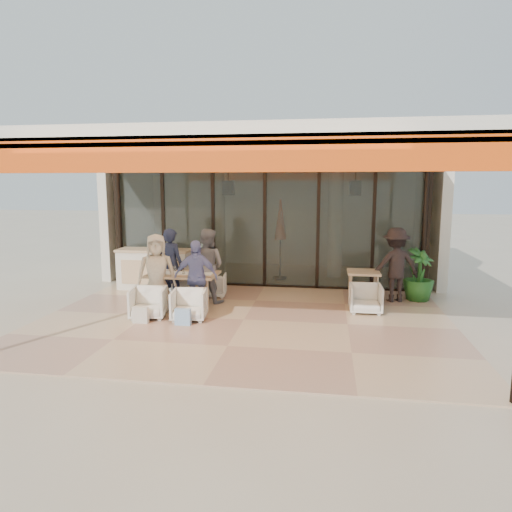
{
  "coord_description": "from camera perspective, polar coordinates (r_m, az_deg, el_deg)",
  "views": [
    {
      "loc": [
        1.57,
        -8.5,
        2.65
      ],
      "look_at": [
        0.1,
        0.9,
        1.15
      ],
      "focal_mm": 32.0,
      "sensor_mm": 36.0,
      "label": 1
    }
  ],
  "objects": [
    {
      "name": "chair_near_left",
      "position": [
        9.36,
        -13.32,
        -5.54
      ],
      "size": [
        0.78,
        0.74,
        0.69
      ],
      "primitive_type": "imported",
      "rotation": [
        0.0,
        0.0,
        0.19
      ],
      "color": "silver",
      "rests_on": "ground"
    },
    {
      "name": "diner_grey",
      "position": [
        10.29,
        -6.14,
        -1.23
      ],
      "size": [
        0.93,
        0.8,
        1.68
      ],
      "primitive_type": "imported",
      "rotation": [
        0.0,
        0.0,
        2.93
      ],
      "color": "slate",
      "rests_on": "ground"
    },
    {
      "name": "diner_navy",
      "position": [
        10.54,
        -10.56,
        -1.1
      ],
      "size": [
        0.7,
        0.55,
        1.68
      ],
      "primitive_type": "imported",
      "rotation": [
        0.0,
        0.0,
        2.86
      ],
      "color": "#1B1F3C",
      "rests_on": "ground"
    },
    {
      "name": "diner_periwinkle",
      "position": [
        9.45,
        -7.54,
        -2.62
      ],
      "size": [
        0.92,
        0.43,
        1.53
      ],
      "primitive_type": "imported",
      "rotation": [
        0.0,
        0.0,
        0.07
      ],
      "color": "#7681C5",
      "rests_on": "ground"
    },
    {
      "name": "potted_palm",
      "position": [
        11.03,
        19.68,
        -2.24
      ],
      "size": [
        0.96,
        0.96,
        1.22
      ],
      "primitive_type": "imported",
      "rotation": [
        0.0,
        0.0,
        0.76
      ],
      "color": "#1E5919",
      "rests_on": "ground"
    },
    {
      "name": "standing_woman",
      "position": [
        10.72,
        17.04,
        -1.1
      ],
      "size": [
        1.22,
        0.89,
        1.7
      ],
      "primitive_type": "imported",
      "rotation": [
        0.0,
        0.0,
        3.4
      ],
      "color": "black",
      "rests_on": "ground"
    },
    {
      "name": "tote_bag_cream",
      "position": [
        9.05,
        -14.24,
        -7.23
      ],
      "size": [
        0.3,
        0.1,
        0.34
      ],
      "primitive_type": "cube",
      "color": "silver",
      "rests_on": "ground"
    },
    {
      "name": "host_counter",
      "position": [
        11.81,
        -12.56,
        -1.6
      ],
      "size": [
        1.85,
        0.65,
        1.04
      ],
      "color": "silver",
      "rests_on": "ground"
    },
    {
      "name": "chair_far_right",
      "position": [
        10.87,
        -5.42,
        -3.52
      ],
      "size": [
        0.67,
        0.64,
        0.62
      ],
      "primitive_type": "imported",
      "rotation": [
        0.0,
        0.0,
        3.28
      ],
      "color": "silver",
      "rests_on": "ground"
    },
    {
      "name": "diner_cream",
      "position": [
        9.71,
        -12.31,
        -2.11
      ],
      "size": [
        0.93,
        0.77,
        1.64
      ],
      "primitive_type": "imported",
      "rotation": [
        0.0,
        0.0,
        0.36
      ],
      "color": "beige",
      "rests_on": "ground"
    },
    {
      "name": "interior_block",
      "position": [
        13.91,
        2.45,
        7.22
      ],
      "size": [
        9.05,
        3.62,
        3.52
      ],
      "color": "silver",
      "rests_on": "ground"
    },
    {
      "name": "terrace_floor",
      "position": [
        9.04,
        -1.52,
        -8.06
      ],
      "size": [
        8.0,
        6.0,
        0.01
      ],
      "primitive_type": "cube",
      "color": "tan",
      "rests_on": "ground"
    },
    {
      "name": "ground",
      "position": [
        9.04,
        -1.52,
        -8.09
      ],
      "size": [
        70.0,
        70.0,
        0.0
      ],
      "primitive_type": "plane",
      "color": "#C6B293",
      "rests_on": "ground"
    },
    {
      "name": "chair_far_left",
      "position": [
        11.09,
        -9.63,
        -3.17
      ],
      "size": [
        0.68,
        0.64,
        0.69
      ],
      "primitive_type": "imported",
      "rotation": [
        0.0,
        0.0,
        3.17
      ],
      "color": "silver",
      "rests_on": "ground"
    },
    {
      "name": "glass_storefront",
      "position": [
        11.66,
        1.11,
        3.79
      ],
      "size": [
        8.08,
        0.1,
        3.2
      ],
      "color": "#9EADA3",
      "rests_on": "ground"
    },
    {
      "name": "side_table",
      "position": [
        10.41,
        13.27,
        -2.43
      ],
      "size": [
        0.7,
        0.7,
        0.74
      ],
      "color": "tan",
      "rests_on": "ground"
    },
    {
      "name": "tote_bag_blue",
      "position": [
        8.76,
        -9.13,
        -7.6
      ],
      "size": [
        0.3,
        0.1,
        0.34
      ],
      "primitive_type": "cube",
      "color": "#99BFD8",
      "rests_on": "ground"
    },
    {
      "name": "dining_table",
      "position": [
        10.02,
        -9.14,
        -2.46
      ],
      "size": [
        1.5,
        0.9,
        0.93
      ],
      "color": "tan",
      "rests_on": "ground"
    },
    {
      "name": "side_chair",
      "position": [
        9.75,
        13.54,
        -5.04
      ],
      "size": [
        0.66,
        0.62,
        0.67
      ],
      "primitive_type": "imported",
      "rotation": [
        0.0,
        0.0,
        0.02
      ],
      "color": "silver",
      "rests_on": "ground"
    },
    {
      "name": "chair_near_right",
      "position": [
        9.08,
        -8.38,
        -5.89
      ],
      "size": [
        0.73,
        0.7,
        0.68
      ],
      "primitive_type": "imported",
      "rotation": [
        0.0,
        0.0,
        0.13
      ],
      "color": "silver",
      "rests_on": "ground"
    },
    {
      "name": "terrace_structure",
      "position": [
        8.41,
        -1.95,
        13.04
      ],
      "size": [
        8.0,
        6.0,
        3.4
      ],
      "color": "silver",
      "rests_on": "ground"
    }
  ]
}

